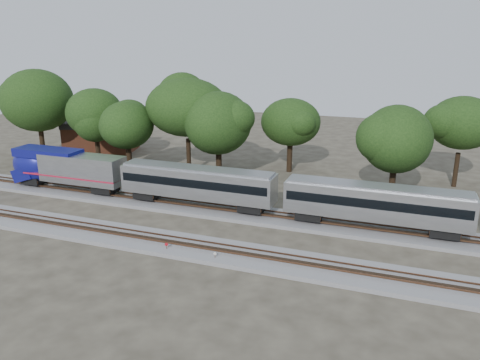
# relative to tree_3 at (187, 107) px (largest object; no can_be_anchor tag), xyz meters

# --- Properties ---
(ground) EXTENTS (160.00, 160.00, 0.00)m
(ground) POSITION_rel_tree_3_xyz_m (8.16, -19.24, -9.74)
(ground) COLOR #383328
(ground) RESTS_ON ground
(track_far) EXTENTS (160.00, 5.00, 0.73)m
(track_far) POSITION_rel_tree_3_xyz_m (8.16, -13.24, -9.53)
(track_far) COLOR slate
(track_far) RESTS_ON ground
(track_near) EXTENTS (160.00, 5.00, 0.73)m
(track_near) POSITION_rel_tree_3_xyz_m (8.16, -23.24, -9.53)
(track_near) COLOR slate
(track_near) RESTS_ON ground
(switch_stand_red) EXTENTS (0.30, 0.13, 0.97)m
(switch_stand_red) POSITION_rel_tree_3_xyz_m (9.75, -24.68, -9.12)
(switch_stand_red) COLOR #512D19
(switch_stand_red) RESTS_ON ground
(switch_stand_white) EXTENTS (0.28, 0.05, 0.90)m
(switch_stand_white) POSITION_rel_tree_3_xyz_m (14.68, -24.82, -9.17)
(switch_stand_white) COLOR #512D19
(switch_stand_white) RESTS_ON ground
(switch_lever) EXTENTS (0.57, 0.43, 0.30)m
(switch_lever) POSITION_rel_tree_3_xyz_m (14.95, -25.33, -9.59)
(switch_lever) COLOR #512D19
(switch_lever) RESTS_ON ground
(brick_building) EXTENTS (12.94, 10.57, 5.44)m
(brick_building) POSITION_rel_tree_3_xyz_m (-20.88, 7.90, -7.00)
(brick_building) COLOR brown
(brick_building) RESTS_ON ground
(tree_0) EXTENTS (9.78, 9.78, 13.79)m
(tree_0) POSITION_rel_tree_3_xyz_m (-26.44, -0.28, -0.13)
(tree_0) COLOR black
(tree_0) RESTS_ON ground
(tree_1) EXTENTS (8.47, 8.47, 11.93)m
(tree_1) POSITION_rel_tree_3_xyz_m (-15.04, -1.02, -1.43)
(tree_1) COLOR black
(tree_1) RESTS_ON ground
(tree_2) EXTENTS (7.56, 7.56, 10.66)m
(tree_2) POSITION_rel_tree_3_xyz_m (-7.50, -4.02, -2.32)
(tree_2) COLOR black
(tree_2) RESTS_ON ground
(tree_3) EXTENTS (9.91, 9.91, 13.98)m
(tree_3) POSITION_rel_tree_3_xyz_m (0.00, 0.00, 0.00)
(tree_3) COLOR black
(tree_3) RESTS_ON ground
(tree_4) EXTENTS (8.23, 8.23, 11.60)m
(tree_4) POSITION_rel_tree_3_xyz_m (5.39, -1.54, -1.66)
(tree_4) COLOR black
(tree_4) RESTS_ON ground
(tree_5) EXTENTS (7.58, 7.58, 10.68)m
(tree_5) POSITION_rel_tree_3_xyz_m (13.51, 6.25, -2.31)
(tree_5) COLOR black
(tree_5) RESTS_ON ground
(tree_6) EXTENTS (7.89, 7.89, 11.13)m
(tree_6) POSITION_rel_tree_3_xyz_m (28.50, -2.61, -1.99)
(tree_6) COLOR black
(tree_6) RESTS_ON ground
(tree_7) EXTENTS (8.76, 8.76, 12.36)m
(tree_7) POSITION_rel_tree_3_xyz_m (36.18, 6.62, -1.13)
(tree_7) COLOR black
(tree_7) RESTS_ON ground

